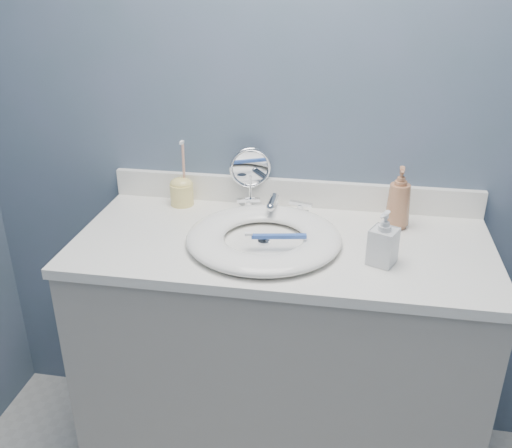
% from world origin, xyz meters
% --- Properties ---
extents(back_wall, '(2.20, 0.02, 2.40)m').
position_xyz_m(back_wall, '(0.00, 1.25, 1.20)').
color(back_wall, '#475D6B').
rests_on(back_wall, ground).
extents(vanity_cabinet, '(1.20, 0.55, 0.85)m').
position_xyz_m(vanity_cabinet, '(0.00, 0.97, 0.42)').
color(vanity_cabinet, '#A39E95').
rests_on(vanity_cabinet, ground).
extents(countertop, '(1.22, 0.57, 0.03)m').
position_xyz_m(countertop, '(0.00, 0.97, 0.86)').
color(countertop, white).
rests_on(countertop, vanity_cabinet).
extents(backsplash, '(1.22, 0.02, 0.09)m').
position_xyz_m(backsplash, '(0.00, 1.24, 0.93)').
color(backsplash, white).
rests_on(backsplash, countertop).
extents(basin, '(0.45, 0.45, 0.04)m').
position_xyz_m(basin, '(-0.05, 0.94, 0.90)').
color(basin, white).
rests_on(basin, countertop).
extents(drain, '(0.04, 0.04, 0.01)m').
position_xyz_m(drain, '(-0.05, 0.94, 0.88)').
color(drain, silver).
rests_on(drain, countertop).
extents(faucet, '(0.25, 0.13, 0.07)m').
position_xyz_m(faucet, '(-0.05, 1.14, 0.91)').
color(faucet, silver).
rests_on(faucet, countertop).
extents(makeup_mirror, '(0.13, 0.08, 0.20)m').
position_xyz_m(makeup_mirror, '(-0.14, 1.21, 0.99)').
color(makeup_mirror, silver).
rests_on(makeup_mirror, countertop).
extents(soap_bottle_amber, '(0.08, 0.08, 0.19)m').
position_xyz_m(soap_bottle_amber, '(0.33, 1.13, 0.98)').
color(soap_bottle_amber, '#AB704D').
rests_on(soap_bottle_amber, countertop).
extents(soap_bottle_clear, '(0.09, 0.09, 0.15)m').
position_xyz_m(soap_bottle_clear, '(0.28, 0.88, 0.96)').
color(soap_bottle_clear, silver).
rests_on(soap_bottle_clear, countertop).
extents(toothbrush_holder, '(0.08, 0.08, 0.22)m').
position_xyz_m(toothbrush_holder, '(-0.37, 1.18, 0.93)').
color(toothbrush_holder, '#F1DA78').
rests_on(toothbrush_holder, countertop).
extents(toothbrush_lying, '(0.17, 0.05, 0.02)m').
position_xyz_m(toothbrush_lying, '(-0.01, 0.91, 0.92)').
color(toothbrush_lying, '#3257B2').
rests_on(toothbrush_lying, basin).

